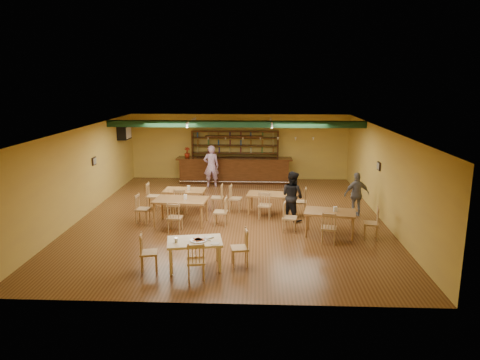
{
  "coord_description": "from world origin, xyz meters",
  "views": [
    {
      "loc": [
        0.93,
        -14.49,
        4.57
      ],
      "look_at": [
        0.28,
        0.6,
        1.15
      ],
      "focal_mm": 33.49,
      "sensor_mm": 36.0,
      "label": 1
    }
  ],
  "objects_px": {
    "dining_table_b": "(267,203)",
    "dining_table_d": "(330,223)",
    "dining_table_c": "(181,212)",
    "near_table": "(195,254)",
    "patron_right_a": "(292,196)",
    "patron_bar": "(211,166)",
    "bar_counter": "(234,170)",
    "dining_table_a": "(185,199)"
  },
  "relations": [
    {
      "from": "dining_table_b",
      "to": "dining_table_d",
      "type": "relative_size",
      "value": 0.93
    },
    {
      "from": "dining_table_b",
      "to": "near_table",
      "type": "height_order",
      "value": "near_table"
    },
    {
      "from": "patron_bar",
      "to": "dining_table_b",
      "type": "bearing_deg",
      "value": 110.86
    },
    {
      "from": "dining_table_b",
      "to": "near_table",
      "type": "relative_size",
      "value": 1.04
    },
    {
      "from": "dining_table_a",
      "to": "dining_table_d",
      "type": "xyz_separation_m",
      "value": [
        4.76,
        -2.51,
        0.01
      ]
    },
    {
      "from": "bar_counter",
      "to": "dining_table_b",
      "type": "distance_m",
      "value": 4.82
    },
    {
      "from": "bar_counter",
      "to": "dining_table_a",
      "type": "height_order",
      "value": "bar_counter"
    },
    {
      "from": "bar_counter",
      "to": "dining_table_d",
      "type": "relative_size",
      "value": 3.46
    },
    {
      "from": "near_table",
      "to": "patron_bar",
      "type": "distance_m",
      "value": 8.57
    },
    {
      "from": "dining_table_b",
      "to": "patron_bar",
      "type": "xyz_separation_m",
      "value": [
        -2.36,
        3.78,
        0.56
      ]
    },
    {
      "from": "bar_counter",
      "to": "patron_bar",
      "type": "relative_size",
      "value": 2.83
    },
    {
      "from": "dining_table_a",
      "to": "dining_table_c",
      "type": "distance_m",
      "value": 1.68
    },
    {
      "from": "dining_table_a",
      "to": "near_table",
      "type": "relative_size",
      "value": 1.09
    },
    {
      "from": "patron_bar",
      "to": "dining_table_a",
      "type": "bearing_deg",
      "value": 69.33
    },
    {
      "from": "dining_table_d",
      "to": "patron_bar",
      "type": "height_order",
      "value": "patron_bar"
    },
    {
      "from": "bar_counter",
      "to": "dining_table_b",
      "type": "xyz_separation_m",
      "value": [
        1.41,
        -4.61,
        -0.22
      ]
    },
    {
      "from": "bar_counter",
      "to": "near_table",
      "type": "xyz_separation_m",
      "value": [
        -0.45,
        -9.36,
        -0.21
      ]
    },
    {
      "from": "dining_table_a",
      "to": "dining_table_c",
      "type": "relative_size",
      "value": 0.87
    },
    {
      "from": "dining_table_b",
      "to": "bar_counter",
      "type": "bearing_deg",
      "value": 115.25
    },
    {
      "from": "patron_bar",
      "to": "patron_right_a",
      "type": "bearing_deg",
      "value": 113.5
    },
    {
      "from": "dining_table_b",
      "to": "dining_table_c",
      "type": "bearing_deg",
      "value": -145.46
    },
    {
      "from": "dining_table_d",
      "to": "patron_bar",
      "type": "relative_size",
      "value": 0.82
    },
    {
      "from": "dining_table_b",
      "to": "patron_bar",
      "type": "relative_size",
      "value": 0.76
    },
    {
      "from": "dining_table_b",
      "to": "patron_bar",
      "type": "distance_m",
      "value": 4.49
    },
    {
      "from": "bar_counter",
      "to": "patron_bar",
      "type": "distance_m",
      "value": 1.3
    },
    {
      "from": "bar_counter",
      "to": "dining_table_c",
      "type": "distance_m",
      "value": 6.14
    },
    {
      "from": "bar_counter",
      "to": "near_table",
      "type": "distance_m",
      "value": 9.37
    },
    {
      "from": "dining_table_a",
      "to": "dining_table_b",
      "type": "relative_size",
      "value": 1.05
    },
    {
      "from": "dining_table_a",
      "to": "patron_right_a",
      "type": "relative_size",
      "value": 0.88
    },
    {
      "from": "near_table",
      "to": "dining_table_d",
      "type": "bearing_deg",
      "value": 24.38
    },
    {
      "from": "dining_table_a",
      "to": "patron_bar",
      "type": "height_order",
      "value": "patron_bar"
    },
    {
      "from": "dining_table_b",
      "to": "patron_right_a",
      "type": "height_order",
      "value": "patron_right_a"
    },
    {
      "from": "dining_table_b",
      "to": "dining_table_c",
      "type": "distance_m",
      "value": 3.1
    },
    {
      "from": "dining_table_c",
      "to": "dining_table_b",
      "type": "bearing_deg",
      "value": 31.03
    },
    {
      "from": "bar_counter",
      "to": "dining_table_c",
      "type": "xyz_separation_m",
      "value": [
        -1.37,
        -5.98,
        -0.15
      ]
    },
    {
      "from": "dining_table_c",
      "to": "near_table",
      "type": "bearing_deg",
      "value": -69.98
    },
    {
      "from": "dining_table_a",
      "to": "dining_table_b",
      "type": "xyz_separation_m",
      "value": [
        2.95,
        -0.3,
        -0.02
      ]
    },
    {
      "from": "bar_counter",
      "to": "dining_table_d",
      "type": "xyz_separation_m",
      "value": [
        3.23,
        -6.82,
        -0.19
      ]
    },
    {
      "from": "dining_table_b",
      "to": "dining_table_d",
      "type": "xyz_separation_m",
      "value": [
        1.82,
        -2.21,
        0.03
      ]
    },
    {
      "from": "dining_table_a",
      "to": "dining_table_d",
      "type": "height_order",
      "value": "dining_table_d"
    },
    {
      "from": "dining_table_d",
      "to": "patron_right_a",
      "type": "height_order",
      "value": "patron_right_a"
    },
    {
      "from": "dining_table_b",
      "to": "near_table",
      "type": "bearing_deg",
      "value": -103.13
    }
  ]
}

